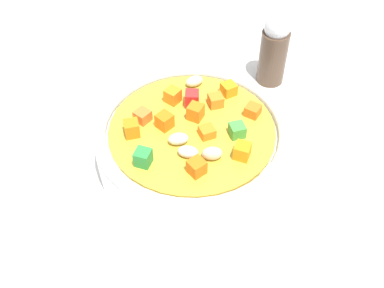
% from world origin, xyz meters
% --- Properties ---
extents(ground_plane, '(1.40, 1.40, 0.02)m').
position_xyz_m(ground_plane, '(0.00, 0.00, -0.01)').
color(ground_plane, silver).
extents(soup_bowl_main, '(0.18, 0.18, 0.06)m').
position_xyz_m(soup_bowl_main, '(-0.00, 0.00, 0.03)').
color(soup_bowl_main, white).
rests_on(soup_bowl_main, ground_plane).
extents(spoon, '(0.16, 0.18, 0.01)m').
position_xyz_m(spoon, '(-0.12, -0.11, 0.00)').
color(spoon, silver).
rests_on(spoon, ground_plane).
extents(pepper_shaker, '(0.03, 0.03, 0.08)m').
position_xyz_m(pepper_shaker, '(-0.07, 0.13, 0.04)').
color(pepper_shaker, '#4C3828').
rests_on(pepper_shaker, ground_plane).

